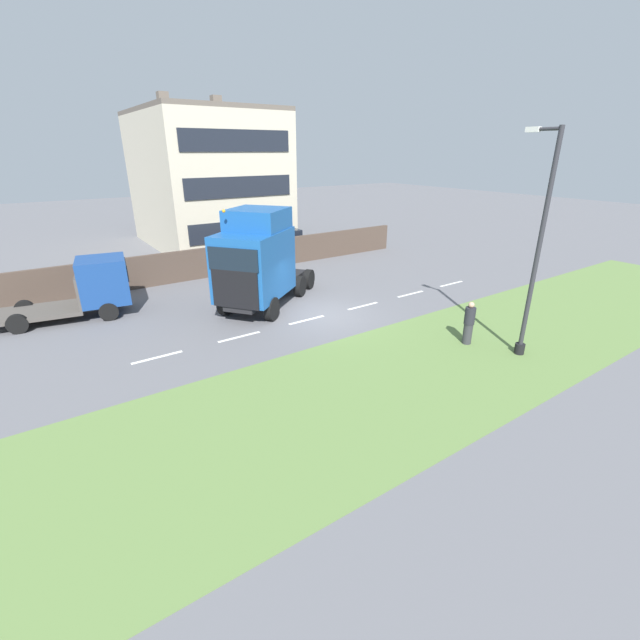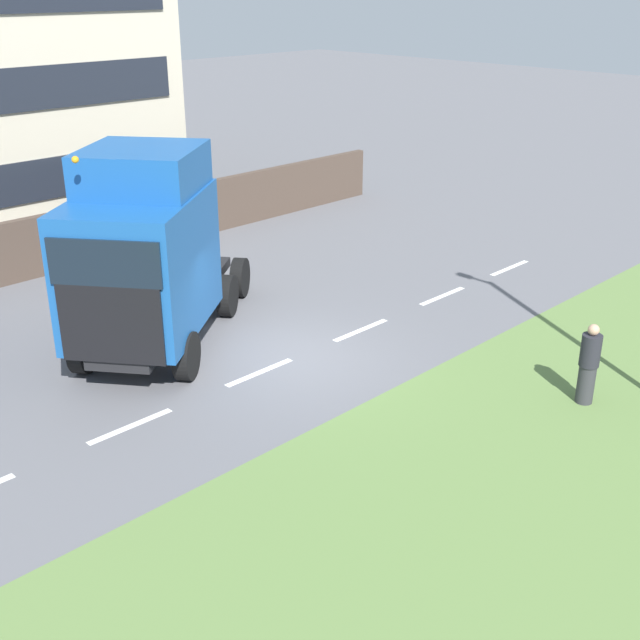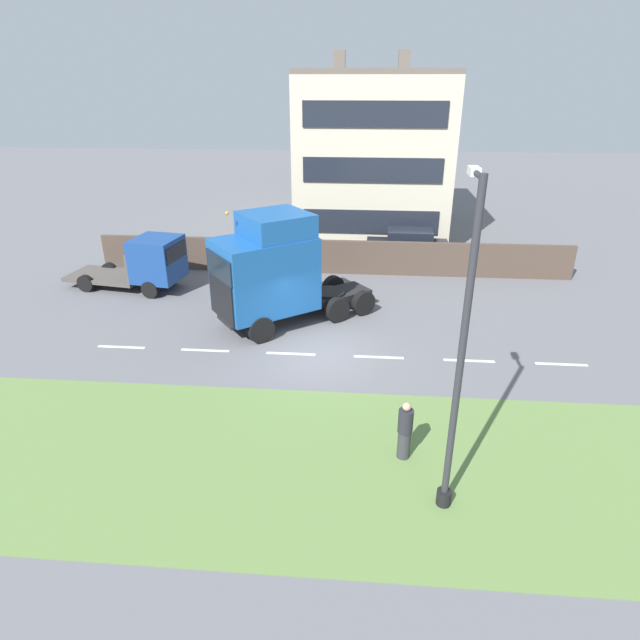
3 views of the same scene
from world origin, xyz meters
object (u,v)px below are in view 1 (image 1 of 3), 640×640
(lorry_cab, at_px, (257,261))
(flatbed_truck, at_px, (92,286))
(parked_car, at_px, (281,244))
(lamp_post, at_px, (535,259))
(pedestrian, at_px, (469,324))

(lorry_cab, distance_m, flatbed_truck, 7.32)
(parked_car, distance_m, lamp_post, 18.02)
(lamp_post, bearing_deg, parked_car, -0.88)
(parked_car, relative_size, lamp_post, 0.57)
(lorry_cab, xyz_separation_m, pedestrian, (-7.98, -4.79, -1.46))
(lorry_cab, relative_size, pedestrian, 3.89)
(flatbed_truck, xyz_separation_m, pedestrian, (-11.43, -11.17, -0.52))
(lorry_cab, xyz_separation_m, lamp_post, (-9.57, -5.63, 1.23))
(parked_car, xyz_separation_m, lamp_post, (-17.83, 0.27, 2.58))
(lorry_cab, distance_m, pedestrian, 9.42)
(lorry_cab, relative_size, flatbed_truck, 1.12)
(flatbed_truck, relative_size, lamp_post, 0.77)
(lamp_post, bearing_deg, flatbed_truck, 42.69)
(lorry_cab, height_order, flatbed_truck, lorry_cab)
(flatbed_truck, distance_m, lamp_post, 17.86)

